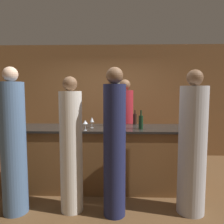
% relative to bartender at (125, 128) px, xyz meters
% --- Properties ---
extents(ground_plane, '(14.00, 14.00, 0.00)m').
position_rel_bartender_xyz_m(ground_plane, '(-0.40, -0.87, -0.88)').
color(ground_plane, brown).
extents(back_wall, '(8.00, 0.08, 2.80)m').
position_rel_bartender_xyz_m(back_wall, '(-0.40, 1.07, 0.52)').
color(back_wall, brown).
rests_on(back_wall, ground_plane).
extents(bar_counter, '(3.22, 0.79, 1.04)m').
position_rel_bartender_xyz_m(bar_counter, '(-0.40, -0.87, -0.36)').
color(bar_counter, brown).
rests_on(bar_counter, ground_plane).
extents(bartender, '(0.35, 0.35, 1.89)m').
position_rel_bartender_xyz_m(bartender, '(0.00, 0.00, 0.00)').
color(bartender, maroon).
rests_on(bartender, ground_plane).
extents(guest_0, '(0.33, 0.33, 1.97)m').
position_rel_bartender_xyz_m(guest_0, '(-1.53, -1.69, 0.04)').
color(guest_0, '#4C6B93').
rests_on(guest_0, ground_plane).
extents(guest_1, '(0.37, 0.37, 1.93)m').
position_rel_bartender_xyz_m(guest_1, '(0.86, -1.62, 0.02)').
color(guest_1, '#B2B2B7').
rests_on(guest_1, ground_plane).
extents(guest_2, '(0.29, 0.29, 1.96)m').
position_rel_bartender_xyz_m(guest_2, '(-0.18, -1.71, 0.05)').
color(guest_2, '#1E234C').
rests_on(guest_2, ground_plane).
extents(guest_3, '(0.30, 0.30, 1.85)m').
position_rel_bartender_xyz_m(guest_3, '(-0.77, -1.62, -0.01)').
color(guest_3, silver).
rests_on(guest_3, ground_plane).
extents(wine_bottle_0, '(0.07, 0.07, 0.26)m').
position_rel_bartender_xyz_m(wine_bottle_0, '(0.17, -0.53, 0.26)').
color(wine_bottle_0, black).
rests_on(wine_bottle_0, bar_counter).
extents(wine_bottle_1, '(0.07, 0.07, 0.30)m').
position_rel_bartender_xyz_m(wine_bottle_1, '(-0.27, -0.71, 0.28)').
color(wine_bottle_1, black).
rests_on(wine_bottle_1, bar_counter).
extents(wine_bottle_2, '(0.07, 0.07, 0.31)m').
position_rel_bartender_xyz_m(wine_bottle_2, '(0.23, -1.03, 0.28)').
color(wine_bottle_2, black).
rests_on(wine_bottle_2, bar_counter).
extents(wine_glass_0, '(0.06, 0.06, 0.15)m').
position_rel_bartender_xyz_m(wine_glass_0, '(-0.04, -1.08, 0.27)').
color(wine_glass_0, silver).
rests_on(wine_glass_0, bar_counter).
extents(wine_glass_1, '(0.07, 0.07, 0.18)m').
position_rel_bartender_xyz_m(wine_glass_1, '(-0.57, -0.93, 0.29)').
color(wine_glass_1, silver).
rests_on(wine_glass_1, bar_counter).
extents(wine_glass_2, '(0.07, 0.07, 0.17)m').
position_rel_bartender_xyz_m(wine_glass_2, '(-0.19, -1.13, 0.29)').
color(wine_glass_2, silver).
rests_on(wine_glass_2, bar_counter).
extents(wine_glass_3, '(0.08, 0.08, 0.17)m').
position_rel_bartender_xyz_m(wine_glass_3, '(1.04, -1.22, 0.29)').
color(wine_glass_3, silver).
rests_on(wine_glass_3, bar_counter).
extents(wine_glass_4, '(0.08, 0.08, 0.15)m').
position_rel_bartender_xyz_m(wine_glass_4, '(0.94, -1.21, 0.27)').
color(wine_glass_4, silver).
rests_on(wine_glass_4, bar_counter).
extents(wine_glass_5, '(0.08, 0.08, 0.16)m').
position_rel_bartender_xyz_m(wine_glass_5, '(-0.64, -1.17, 0.29)').
color(wine_glass_5, silver).
rests_on(wine_glass_5, bar_counter).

